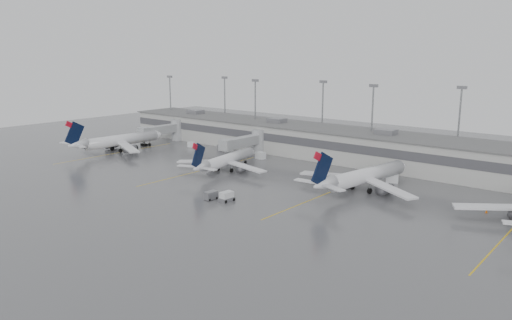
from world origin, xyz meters
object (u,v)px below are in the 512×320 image
Objects in this scene: jet_far_left at (118,140)px; baggage_tug at (227,198)px; jet_mid_left at (226,160)px; jet_mid_right at (363,176)px.

jet_far_left reaches higher than baggage_tug.
jet_mid_left is at bearing 5.27° from jet_far_left.
baggage_tug is (59.61, -17.06, -2.54)m from jet_far_left.
jet_mid_left is 34.99m from jet_mid_right.
jet_mid_right reaches higher than baggage_tug.
jet_mid_right is at bearing 8.02° from jet_far_left.
jet_far_left is at bearing 171.62° from jet_mid_left.
jet_far_left is 1.17× the size of jet_mid_left.
baggage_tug is at bearing -116.84° from jet_mid_right.
jet_mid_left is at bearing -162.82° from jet_mid_right.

